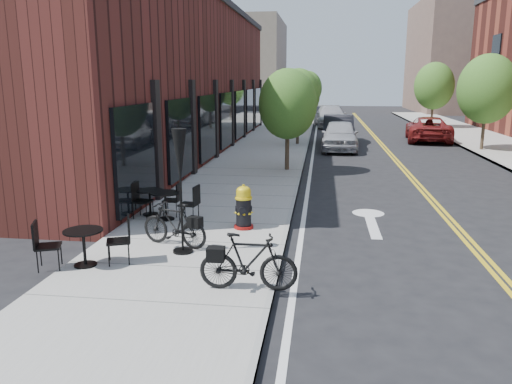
{
  "coord_description": "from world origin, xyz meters",
  "views": [
    {
      "loc": [
        0.7,
        -9.94,
        3.5
      ],
      "look_at": [
        -0.75,
        1.06,
        1.0
      ],
      "focal_mm": 35.0,
      "sensor_mm": 36.0,
      "label": 1
    }
  ],
  "objects_px": {
    "patio_umbrella": "(180,165)",
    "parked_car_far": "(428,129)",
    "bistro_set_a": "(84,242)",
    "parked_car_b": "(338,129)",
    "bicycle_right": "(248,262)",
    "bistro_set_b": "(165,202)",
    "bicycle_left": "(174,224)",
    "fire_hydrant": "(244,208)",
    "parked_car_c": "(331,117)",
    "parked_car_a": "(340,135)",
    "bistro_set_c": "(150,198)"
  },
  "relations": [
    {
      "from": "bicycle_right",
      "to": "parked_car_a",
      "type": "relative_size",
      "value": 0.37
    },
    {
      "from": "parked_car_c",
      "to": "parked_car_a",
      "type": "bearing_deg",
      "value": -93.33
    },
    {
      "from": "fire_hydrant",
      "to": "bicycle_left",
      "type": "xyz_separation_m",
      "value": [
        -1.22,
        -1.46,
        -0.02
      ]
    },
    {
      "from": "bicycle_right",
      "to": "bistro_set_a",
      "type": "xyz_separation_m",
      "value": [
        -3.18,
        0.7,
        -0.04
      ]
    },
    {
      "from": "bistro_set_a",
      "to": "parked_car_c",
      "type": "relative_size",
      "value": 0.31
    },
    {
      "from": "bicycle_left",
      "to": "parked_car_a",
      "type": "distance_m",
      "value": 16.41
    },
    {
      "from": "parked_car_far",
      "to": "bistro_set_b",
      "type": "bearing_deg",
      "value": 68.58
    },
    {
      "from": "parked_car_b",
      "to": "parked_car_a",
      "type": "bearing_deg",
      "value": -89.26
    },
    {
      "from": "bicycle_left",
      "to": "parked_car_a",
      "type": "xyz_separation_m",
      "value": [
        3.87,
        15.95,
        0.17
      ]
    },
    {
      "from": "bicycle_left",
      "to": "bistro_set_c",
      "type": "height_order",
      "value": "bicycle_left"
    },
    {
      "from": "bicycle_left",
      "to": "parked_car_c",
      "type": "xyz_separation_m",
      "value": [
        3.58,
        28.72,
        0.2
      ]
    },
    {
      "from": "parked_car_far",
      "to": "bicycle_left",
      "type": "bearing_deg",
      "value": 72.7
    },
    {
      "from": "fire_hydrant",
      "to": "bicycle_left",
      "type": "distance_m",
      "value": 1.9
    },
    {
      "from": "bistro_set_c",
      "to": "parked_car_a",
      "type": "distance_m",
      "value": 14.6
    },
    {
      "from": "parked_car_b",
      "to": "parked_car_c",
      "type": "height_order",
      "value": "parked_car_c"
    },
    {
      "from": "bistro_set_c",
      "to": "parked_car_c",
      "type": "bearing_deg",
      "value": 80.79
    },
    {
      "from": "bicycle_left",
      "to": "parked_car_a",
      "type": "height_order",
      "value": "parked_car_a"
    },
    {
      "from": "bicycle_right",
      "to": "bistro_set_a",
      "type": "distance_m",
      "value": 3.25
    },
    {
      "from": "bistro_set_b",
      "to": "parked_car_b",
      "type": "distance_m",
      "value": 17.54
    },
    {
      "from": "bistro_set_b",
      "to": "parked_car_c",
      "type": "distance_m",
      "value": 27.15
    },
    {
      "from": "bicycle_right",
      "to": "bistro_set_b",
      "type": "xyz_separation_m",
      "value": [
        -2.64,
        3.93,
        -0.03
      ]
    },
    {
      "from": "fire_hydrant",
      "to": "bistro_set_b",
      "type": "distance_m",
      "value": 2.08
    },
    {
      "from": "bistro_set_a",
      "to": "parked_car_c",
      "type": "distance_m",
      "value": 30.42
    },
    {
      "from": "bistro_set_a",
      "to": "patio_umbrella",
      "type": "bearing_deg",
      "value": 9.19
    },
    {
      "from": "bicycle_left",
      "to": "patio_umbrella",
      "type": "height_order",
      "value": "patio_umbrella"
    },
    {
      "from": "bistro_set_a",
      "to": "parked_car_b",
      "type": "height_order",
      "value": "parked_car_b"
    },
    {
      "from": "bistro_set_b",
      "to": "parked_car_far",
      "type": "xyz_separation_m",
      "value": [
        9.88,
        18.53,
        0.14
      ]
    },
    {
      "from": "parked_car_c",
      "to": "parked_car_far",
      "type": "bearing_deg",
      "value": -60.97
    },
    {
      "from": "bistro_set_c",
      "to": "parked_car_far",
      "type": "relative_size",
      "value": 0.31
    },
    {
      "from": "bicycle_right",
      "to": "bistro_set_c",
      "type": "relative_size",
      "value": 1.03
    },
    {
      "from": "patio_umbrella",
      "to": "parked_car_far",
      "type": "xyz_separation_m",
      "value": [
        8.81,
        20.8,
        -1.18
      ]
    },
    {
      "from": "bistro_set_c",
      "to": "patio_umbrella",
      "type": "xyz_separation_m",
      "value": [
        1.6,
        -2.65,
        1.35
      ]
    },
    {
      "from": "fire_hydrant",
      "to": "bicycle_right",
      "type": "distance_m",
      "value": 3.51
    },
    {
      "from": "parked_car_b",
      "to": "parked_car_far",
      "type": "relative_size",
      "value": 0.92
    },
    {
      "from": "parked_car_c",
      "to": "parked_car_far",
      "type": "xyz_separation_m",
      "value": [
        5.5,
        -8.26,
        -0.07
      ]
    },
    {
      "from": "parked_car_a",
      "to": "parked_car_far",
      "type": "height_order",
      "value": "parked_car_a"
    },
    {
      "from": "parked_car_b",
      "to": "patio_umbrella",
      "type": "bearing_deg",
      "value": -99.89
    },
    {
      "from": "parked_car_far",
      "to": "patio_umbrella",
      "type": "bearing_deg",
      "value": 73.68
    },
    {
      "from": "parked_car_far",
      "to": "parked_car_a",
      "type": "bearing_deg",
      "value": 47.5
    },
    {
      "from": "bicycle_left",
      "to": "patio_umbrella",
      "type": "relative_size",
      "value": 0.63
    },
    {
      "from": "bicycle_left",
      "to": "bistro_set_b",
      "type": "relative_size",
      "value": 0.92
    },
    {
      "from": "bicycle_left",
      "to": "parked_car_b",
      "type": "relative_size",
      "value": 0.33
    },
    {
      "from": "bicycle_right",
      "to": "patio_umbrella",
      "type": "xyz_separation_m",
      "value": [
        -1.58,
        1.65,
        1.29
      ]
    },
    {
      "from": "bistro_set_a",
      "to": "parked_car_far",
      "type": "height_order",
      "value": "parked_car_far"
    },
    {
      "from": "parked_car_a",
      "to": "parked_car_b",
      "type": "relative_size",
      "value": 0.93
    },
    {
      "from": "fire_hydrant",
      "to": "patio_umbrella",
      "type": "bearing_deg",
      "value": -130.17
    },
    {
      "from": "bistro_set_b",
      "to": "parked_car_b",
      "type": "xyz_separation_m",
      "value": [
        4.67,
        16.9,
        0.21
      ]
    },
    {
      "from": "bistro_set_a",
      "to": "bistro_set_b",
      "type": "distance_m",
      "value": 3.27
    },
    {
      "from": "patio_umbrella",
      "to": "fire_hydrant",
      "type": "bearing_deg",
      "value": 62.08
    },
    {
      "from": "bistro_set_c",
      "to": "parked_car_b",
      "type": "relative_size",
      "value": 0.33
    }
  ]
}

